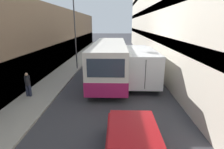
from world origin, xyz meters
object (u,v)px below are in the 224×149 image
(car_hatchback, at_px, (133,146))
(box_truck, at_px, (138,62))
(street_lamp, at_px, (74,18))
(bus, at_px, (110,60))
(pedestrian, at_px, (28,84))

(car_hatchback, distance_m, box_truck, 9.56)
(street_lamp, bearing_deg, box_truck, -28.59)
(bus, relative_size, street_lamp, 1.44)
(box_truck, height_order, street_lamp, street_lamp)
(car_hatchback, xyz_separation_m, bus, (-1.16, 9.65, 0.92))
(car_hatchback, height_order, bus, bus)
(pedestrian, distance_m, street_lamp, 8.56)
(car_hatchback, distance_m, street_lamp, 14.20)
(box_truck, xyz_separation_m, pedestrian, (-7.39, -4.11, -0.53))
(pedestrian, xyz_separation_m, street_lamp, (1.47, 7.33, 4.16))
(car_hatchback, relative_size, box_truck, 0.50)
(pedestrian, bearing_deg, car_hatchback, -40.94)
(car_hatchback, relative_size, bus, 0.38)
(bus, distance_m, pedestrian, 6.63)
(car_hatchback, xyz_separation_m, street_lamp, (-4.67, 12.67, 4.40))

